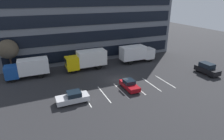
{
  "coord_description": "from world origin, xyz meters",
  "views": [
    {
      "loc": [
        -12.99,
        -26.84,
        13.66
      ],
      "look_at": [
        -0.6,
        1.64,
        1.4
      ],
      "focal_mm": 30.21,
      "sensor_mm": 36.0,
      "label": 1
    }
  ],
  "objects": [
    {
      "name": "office_building",
      "position": [
        0.0,
        17.95,
        9.0
      ],
      "size": [
        38.65,
        13.33,
        18.0
      ],
      "color": "slate",
      "rests_on": "ground_plane"
    },
    {
      "name": "ground_plane",
      "position": [
        0.0,
        0.0,
        0.0
      ],
      "size": [
        120.0,
        120.0,
        0.0
      ],
      "primitive_type": "plane",
      "color": "#262628"
    },
    {
      "name": "box_truck_yellow",
      "position": [
        -3.56,
        7.27,
        2.1
      ],
      "size": [
        8.06,
        2.67,
        3.74
      ],
      "color": "yellow",
      "rests_on": "ground_plane"
    },
    {
      "name": "box_truck_white",
      "position": [
        7.73,
        7.27,
        2.04
      ],
      "size": [
        7.82,
        2.59,
        3.63
      ],
      "color": "white",
      "rests_on": "ground_plane"
    },
    {
      "name": "suv_black",
      "position": [
        16.35,
        -3.89,
        0.99
      ],
      "size": [
        1.92,
        4.53,
        2.05
      ],
      "color": "black",
      "rests_on": "ground_plane"
    },
    {
      "name": "sedan_maroon",
      "position": [
        0.1,
        -3.57,
        0.69
      ],
      "size": [
        1.71,
        4.09,
        1.47
      ],
      "color": "maroon",
      "rests_on": "ground_plane"
    },
    {
      "name": "lot_markings",
      "position": [
        -0.0,
        -3.64,
        0.0
      ],
      "size": [
        14.14,
        5.4,
        0.01
      ],
      "color": "silver",
      "rests_on": "ground_plane"
    },
    {
      "name": "bare_tree",
      "position": [
        -17.0,
        10.43,
        4.77
      ],
      "size": [
        3.48,
        3.48,
        6.53
      ],
      "color": "#473323",
      "rests_on": "ground_plane"
    },
    {
      "name": "box_truck_blue",
      "position": [
        -14.22,
        7.36,
        1.9
      ],
      "size": [
        7.3,
        2.42,
        3.38
      ],
      "color": "#194799",
      "rests_on": "ground_plane"
    },
    {
      "name": "sedan_silver",
      "position": [
        -8.91,
        -4.07,
        0.75
      ],
      "size": [
        4.42,
        1.85,
        1.58
      ],
      "color": "silver",
      "rests_on": "ground_plane"
    }
  ]
}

